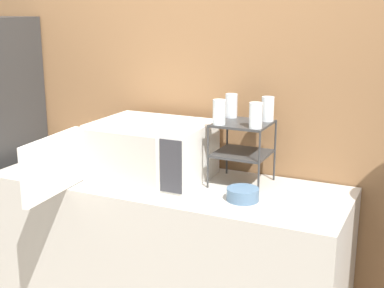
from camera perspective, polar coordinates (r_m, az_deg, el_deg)
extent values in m
cube|color=olive|center=(2.93, 0.50, 5.42)|extent=(8.00, 0.06, 2.60)
cube|color=#B7B2A8|center=(2.89, -2.60, -12.51)|extent=(1.82, 0.64, 0.90)
cube|color=silver|center=(2.75, -4.24, -0.61)|extent=(0.57, 0.43, 0.29)
cube|color=#B7B2A8|center=(2.61, -7.74, -1.57)|extent=(0.41, 0.01, 0.25)
cube|color=#333338|center=(2.46, -2.27, -2.41)|extent=(0.11, 0.01, 0.25)
cube|color=silver|center=(2.56, -14.61, -2.22)|extent=(0.06, 0.44, 0.28)
cylinder|color=#333333|center=(2.57, 1.70, -1.37)|extent=(0.01, 0.01, 0.31)
cylinder|color=#333333|center=(2.48, 7.17, -2.07)|extent=(0.01, 0.01, 0.31)
cylinder|color=#333333|center=(2.79, 3.76, -0.09)|extent=(0.01, 0.01, 0.31)
cylinder|color=#333333|center=(2.71, 8.83, -0.68)|extent=(0.01, 0.01, 0.31)
cube|color=#333333|center=(2.64, 5.36, -1.02)|extent=(0.26, 0.25, 0.01)
cube|color=#333333|center=(2.60, 5.44, 2.18)|extent=(0.26, 0.25, 0.01)
cylinder|color=silver|center=(2.54, 2.91, 3.42)|extent=(0.06, 0.06, 0.12)
cylinder|color=silver|center=(2.64, 8.08, 3.73)|extent=(0.06, 0.06, 0.12)
cylinder|color=silver|center=(2.47, 6.82, 3.05)|extent=(0.06, 0.06, 0.12)
cylinder|color=silver|center=(2.70, 4.22, 4.10)|extent=(0.06, 0.06, 0.12)
cylinder|color=slate|center=(2.46, 5.43, -5.91)|extent=(0.08, 0.08, 0.01)
cylinder|color=slate|center=(2.46, 5.44, -5.36)|extent=(0.15, 0.15, 0.06)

